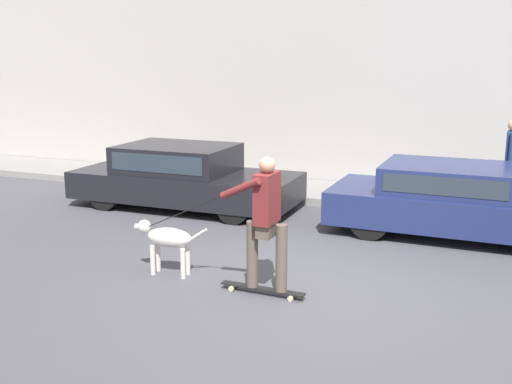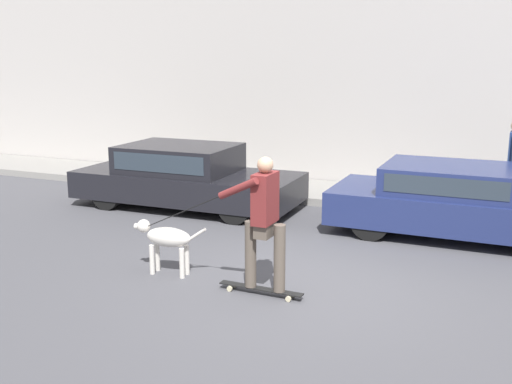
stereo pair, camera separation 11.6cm
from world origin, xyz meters
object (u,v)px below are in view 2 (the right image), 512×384
Objects in this scene: skateboarder at (264,218)px; dog at (166,239)px; parked_car_0 at (185,177)px; parked_car_1 at (457,202)px.

dog is at bearing -5.22° from skateboarder.
dog is 0.45× the size of skateboarder.
dog is (1.67, -3.46, -0.09)m from parked_car_0.
skateboarder is (1.52, -0.17, 0.50)m from dog.
parked_car_0 reaches higher than dog.
parked_car_1 is 3.88× the size of dog.
parked_car_0 is at bearing -67.68° from dog.
parked_car_0 is at bearing -47.47° from skateboarder.
skateboarder is at bearing -49.42° from parked_car_0.
parked_car_0 is at bearing -179.60° from parked_car_1.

